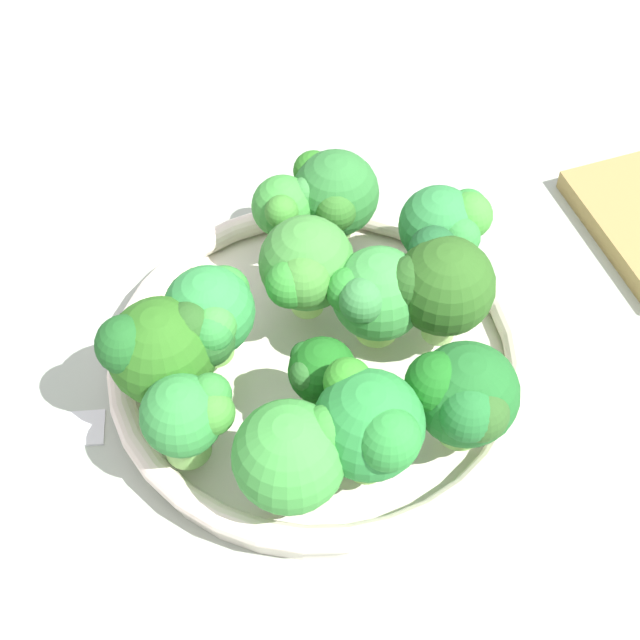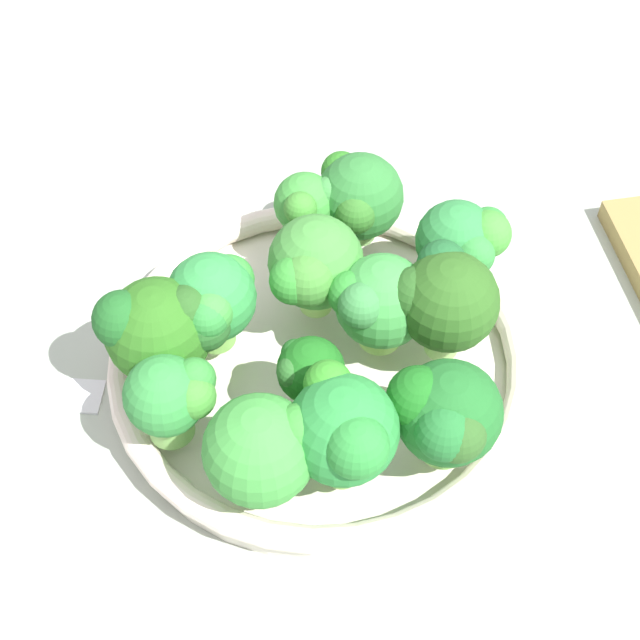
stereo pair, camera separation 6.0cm
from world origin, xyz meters
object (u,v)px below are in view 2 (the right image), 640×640
broccoli_floret_10 (349,429)px  broccoli_floret_12 (358,197)px  broccoli_floret_3 (161,328)px  broccoli_floret_8 (170,392)px  broccoli_floret_2 (266,448)px  broccoli_floret_5 (445,416)px  broccoli_floret_9 (442,296)px  bowl (320,362)px  broccoli_floret_1 (464,241)px  broccoli_floret_6 (378,302)px  broccoli_floret_11 (313,267)px  broccoli_floret_7 (213,300)px  broccoli_floret_4 (313,369)px  broccoli_floret_0 (307,206)px

broccoli_floret_10 → broccoli_floret_12: size_ratio=1.16×
broccoli_floret_3 → broccoli_floret_8: 4.49cm
broccoli_floret_2 → broccoli_floret_5: size_ratio=1.02×
broccoli_floret_9 → broccoli_floret_3: bearing=-14.1°
bowl → broccoli_floret_5: 11.92cm
broccoli_floret_1 → broccoli_floret_6: (7.03, 2.51, -0.36)cm
broccoli_floret_11 → broccoli_floret_12: bearing=-134.0°
broccoli_floret_2 → broccoli_floret_9: bearing=-155.7°
broccoli_floret_7 → broccoli_floret_12: size_ratio=1.04×
broccoli_floret_9 → broccoli_floret_12: bearing=-83.6°
broccoli_floret_4 → broccoli_floret_7: (4.13, -6.50, 0.78)cm
bowl → broccoli_floret_5: (-3.84, 9.74, 5.70)cm
broccoli_floret_10 → broccoli_floret_1: bearing=-138.2°
broccoli_floret_1 → broccoli_floret_8: size_ratio=1.10×
broccoli_floret_6 → broccoli_floret_1: bearing=-160.4°
broccoli_floret_4 → broccoli_floret_8: (8.35, -1.18, 0.20)cm
broccoli_floret_7 → broccoli_floret_0: bearing=-144.1°
broccoli_floret_1 → broccoli_floret_8: 21.21cm
broccoli_floret_5 → broccoli_floret_8: size_ratio=1.15×
broccoli_floret_4 → broccoli_floret_11: 7.19cm
broccoli_floret_5 → broccoli_floret_6: 9.17cm
broccoli_floret_12 → broccoli_floret_6: bearing=75.6°
bowl → broccoli_floret_1: 12.19cm
broccoli_floret_2 → broccoli_floret_3: 10.68cm
broccoli_floret_0 → broccoli_floret_9: size_ratio=0.78×
broccoli_floret_3 → broccoli_floret_6: (-13.02, 2.57, -0.16)cm
broccoli_floret_1 → broccoli_floret_9: broccoli_floret_9 is taller
bowl → broccoli_floret_8: (10.14, 2.43, 5.09)cm
broccoli_floret_4 → broccoli_floret_9: 9.10cm
broccoli_floret_3 → broccoli_floret_11: bearing=-173.8°
broccoli_floret_2 → broccoli_floret_10: (-4.56, 0.81, 0.71)cm
broccoli_floret_0 → broccoli_floret_9: bearing=113.2°
broccoli_floret_6 → broccoli_floret_5: bearing=91.7°
bowl → broccoli_floret_2: size_ratio=3.80×
broccoli_floret_9 → broccoli_floret_7: bearing=-21.3°
broccoli_floret_9 → bowl: bearing=-17.0°
broccoli_floret_6 → broccoli_floret_7: bearing=-20.1°
broccoli_floret_10 → broccoli_floret_11: (-2.28, -12.07, -0.39)cm
broccoli_floret_1 → broccoli_floret_5: size_ratio=0.95×
broccoli_floret_2 → broccoli_floret_7: 11.07cm
broccoli_floret_8 → broccoli_floret_12: broccoli_floret_12 is taller
broccoli_floret_7 → broccoli_floret_6: bearing=159.9°
broccoli_floret_1 → broccoli_floret_3: (20.06, -0.06, -0.20)cm
broccoli_floret_10 → bowl: bearing=-100.2°
bowl → broccoli_floret_9: 9.69cm
broccoli_floret_0 → broccoli_floret_6: size_ratio=0.90×
broccoli_floret_2 → broccoli_floret_11: 13.18cm
broccoli_floret_8 → broccoli_floret_10: broccoli_floret_10 is taller
broccoli_floret_6 → broccoli_floret_7: 10.12cm
broccoli_floret_11 → broccoli_floret_9: bearing=140.8°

